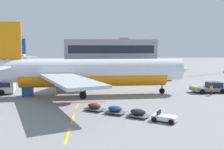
# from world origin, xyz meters

# --- Properties ---
(ground) EXTENTS (400.00, 400.00, 0.00)m
(ground) POSITION_xyz_m (40.00, 40.00, 0.00)
(ground) COLOR gray
(apron_paint_markings) EXTENTS (8.00, 95.14, 0.01)m
(apron_paint_markings) POSITION_xyz_m (18.00, 36.74, 0.00)
(apron_paint_markings) COLOR yellow
(apron_paint_markings) RESTS_ON ground
(airliner_foreground) EXTENTS (34.77, 34.60, 12.20)m
(airliner_foreground) POSITION_xyz_m (19.86, 27.53, 3.95)
(airliner_foreground) COLOR silver
(airliner_foreground) RESTS_ON ground
(pushback_tug) EXTENTS (6.15, 3.46, 2.08)m
(pushback_tug) POSITION_xyz_m (41.25, 28.51, 0.90)
(pushback_tug) COLOR slate
(pushback_tug) RESTS_ON ground
(fuel_service_truck) EXTENTS (3.87, 7.35, 3.14)m
(fuel_service_truck) POSITION_xyz_m (38.31, 48.05, 1.65)
(fuel_service_truck) COLOR black
(fuel_service_truck) RESTS_ON ground
(baggage_train) EXTENTS (10.41, 7.73, 1.14)m
(baggage_train) POSITION_xyz_m (24.13, 14.39, 0.53)
(baggage_train) COLOR silver
(baggage_train) RESTS_ON ground
(ground_crew_worker) EXTENTS (0.38, 0.69, 1.74)m
(ground_crew_worker) POSITION_xyz_m (40.28, 25.94, 0.99)
(ground_crew_worker) COLOR #191E38
(ground_crew_worker) RESTS_ON ground
(uld_cargo_container) EXTENTS (1.69, 1.65, 1.60)m
(uld_cargo_container) POSITION_xyz_m (9.20, 27.69, 0.80)
(uld_cargo_container) COLOR #194C9E
(uld_cargo_container) RESTS_ON ground
(terminal_satellite) EXTENTS (64.79, 19.28, 17.00)m
(terminal_satellite) POSITION_xyz_m (32.21, 160.22, 7.72)
(terminal_satellite) COLOR gray
(terminal_satellite) RESTS_ON ground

